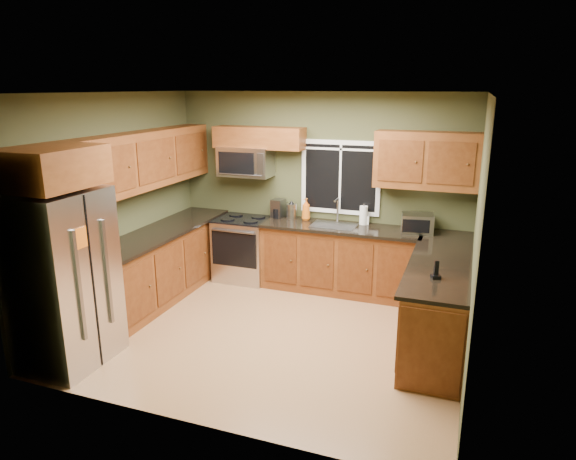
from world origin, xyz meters
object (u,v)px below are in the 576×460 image
Objects in this scene: toaster_oven at (417,223)px; soap_bottle_b at (366,218)px; refrigerator at (64,279)px; cordless_phone at (436,273)px; range at (244,248)px; kettle at (292,210)px; microwave at (246,162)px; soap_bottle_a at (306,209)px; coffee_maker at (278,209)px; paper_towel_roll at (364,215)px.

toaster_oven is 0.73m from soap_bottle_b.
cordless_phone is (3.50, 1.19, 0.10)m from refrigerator.
kettle reaches higher than range.
range is 2.15× the size of toaster_oven.
cordless_phone is at bearing 18.82° from refrigerator.
microwave is (0.69, 2.91, 0.83)m from refrigerator.
refrigerator is at bearing -118.35° from soap_bottle_a.
coffee_maker is 0.94× the size of paper_towel_roll.
paper_towel_roll is at bearing 7.00° from range.
coffee_maker is 0.42m from soap_bottle_a.
microwave is at bearing -176.29° from kettle.
soap_bottle_b is at bearing 3.08° from microwave.
toaster_oven is at bearing -2.31° from microwave.
soap_bottle_b is at bearing 50.89° from refrigerator.
microwave is at bearing -176.92° from soap_bottle_b.
soap_bottle_a is 2.60m from cordless_phone.
kettle is (1.37, 2.95, 0.16)m from refrigerator.
soap_bottle_a reaches higher than cordless_phone.
paper_towel_roll is at bearing 121.63° from cordless_phone.
cordless_phone is (1.10, -1.79, -0.07)m from paper_towel_roll.
soap_bottle_a is at bearing 0.67° from coffee_maker.
toaster_oven is 2.37× the size of cordless_phone.
paper_towel_roll is at bearing 51.11° from refrigerator.
microwave is 1.84m from paper_towel_roll.
microwave is 1.10m from soap_bottle_a.
paper_towel_roll is (-0.74, 0.17, 0.00)m from toaster_oven.
toaster_oven is (3.14, 2.81, 0.16)m from refrigerator.
microwave reaches higher than toaster_oven.
soap_bottle_b is at bearing 120.51° from cordless_phone.
paper_towel_roll is (2.40, 2.98, 0.17)m from refrigerator.
kettle is at bearing 178.70° from soap_bottle_a.
refrigerator is 3.83m from paper_towel_roll.
kettle is (0.68, 0.04, -0.67)m from microwave.
range is 5.45× the size of soap_bottle_b.
kettle reaches higher than cordless_phone.
microwave reaches higher than paper_towel_roll.
kettle is at bearing 2.80° from coffee_maker.
range is 3.55× the size of coffee_maker.
coffee_maker is at bearing -177.30° from soap_bottle_b.
cordless_phone is at bearing -29.24° from range.
paper_towel_roll reaches higher than soap_bottle_b.
microwave is at bearing 90.02° from range.
range is 0.78m from coffee_maker.
soap_bottle_a is (0.22, -0.00, 0.03)m from kettle.
toaster_oven is 1.98m from coffee_maker.
toaster_oven reaches higher than cordless_phone.
refrigerator is 4.12× the size of toaster_oven.
soap_bottle_b is 2.10m from cordless_phone.
soap_bottle_a reaches higher than toaster_oven.
refrigerator is 6.37× the size of paper_towel_roll.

